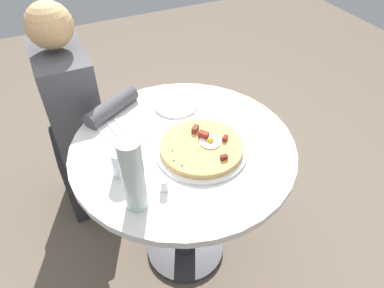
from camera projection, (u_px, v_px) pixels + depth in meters
ground_plane at (185, 248)px, 1.84m from camera, size 6.00×6.00×0.00m
dining_table at (184, 175)px, 1.46m from camera, size 0.86×0.86×0.73m
person_seated at (79, 129)px, 1.76m from camera, size 0.53×0.41×1.14m
pizza_plate at (201, 150)px, 1.32m from camera, size 0.34×0.34×0.01m
breakfast_pizza at (202, 147)px, 1.31m from camera, size 0.31×0.31×0.05m
bread_plate at (176, 105)px, 1.53m from camera, size 0.19×0.19×0.01m
napkin at (120, 132)px, 1.40m from camera, size 0.19×0.16×0.00m
fork at (124, 130)px, 1.40m from camera, size 0.18×0.03×0.00m
knife at (116, 133)px, 1.39m from camera, size 0.18×0.03×0.00m
water_glass at (121, 163)px, 1.21m from camera, size 0.07×0.07×0.10m
water_bottle at (133, 176)px, 1.05m from camera, size 0.07×0.07×0.27m
salt_shaker at (164, 185)px, 1.17m from camera, size 0.03×0.03×0.05m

